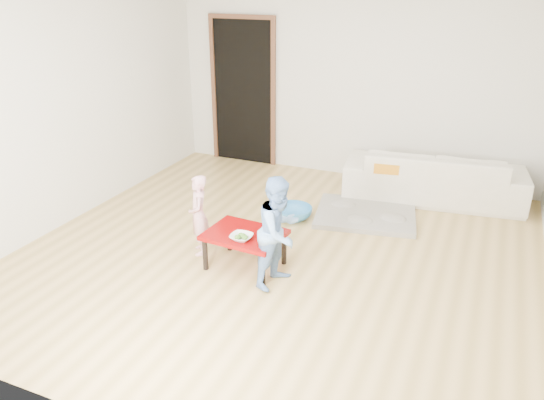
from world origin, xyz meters
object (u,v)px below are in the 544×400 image
Objects in this scene: bowl at (241,237)px; child_pink at (199,215)px; sofa at (434,175)px; child_blue at (279,232)px; basin at (293,213)px; red_table at (245,250)px.

child_pink reaches higher than bowl.
sofa is 10.52× the size of bowl.
sofa reaches higher than bowl.
child_blue is at bearing 61.94° from sofa.
bowl is at bearing -89.73° from basin.
red_table is 0.87× the size of child_pink.
basin is (-0.38, 1.34, -0.45)m from child_blue.
red_table is 0.70× the size of child_blue.
child_pink is at bearing -116.94° from basin.
child_blue is (-1.00, -2.59, 0.20)m from sofa.
bowl is 0.20× the size of child_blue.
child_blue reaches higher than red_table.
child_blue is at bearing 44.38° from child_pink.
bowl is 0.25× the size of child_pink.
sofa is 4.81× the size of basin.
sofa is at bearing -7.34° from child_blue.
bowl is (-1.38, -2.60, 0.07)m from sofa.
bowl is 0.46× the size of basin.
sofa is at bearing 61.96° from bowl.
child_pink reaches higher than red_table.
child_pink is 0.98m from child_blue.
bowl is 0.62m from child_pink.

